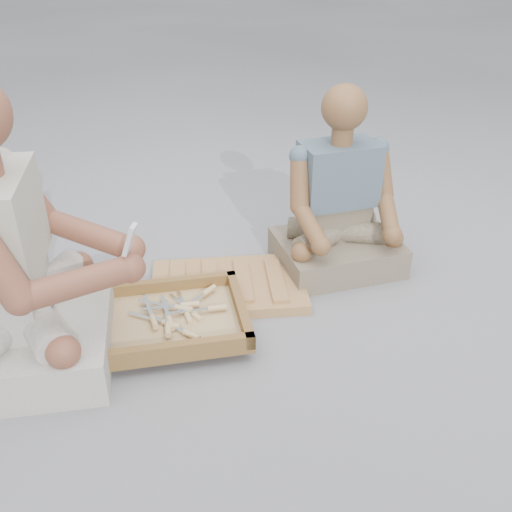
{
  "coord_description": "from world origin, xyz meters",
  "views": [
    {
      "loc": [
        0.03,
        -1.72,
        1.34
      ],
      "look_at": [
        0.01,
        0.07,
        0.3
      ],
      "focal_mm": 40.0,
      "sensor_mm": 36.0,
      "label": 1
    }
  ],
  "objects_px": {
    "tool_tray": "(171,320)",
    "companion": "(339,211)",
    "craftsman": "(23,273)",
    "carved_panel": "(228,286)"
  },
  "relations": [
    {
      "from": "tool_tray",
      "to": "companion",
      "type": "distance_m",
      "value": 0.88
    },
    {
      "from": "tool_tray",
      "to": "craftsman",
      "type": "bearing_deg",
      "value": -166.42
    },
    {
      "from": "craftsman",
      "to": "carved_panel",
      "type": "bearing_deg",
      "value": 111.81
    },
    {
      "from": "carved_panel",
      "to": "craftsman",
      "type": "xyz_separation_m",
      "value": [
        -0.65,
        -0.41,
        0.32
      ]
    },
    {
      "from": "craftsman",
      "to": "companion",
      "type": "bearing_deg",
      "value": 109.04
    },
    {
      "from": "tool_tray",
      "to": "companion",
      "type": "bearing_deg",
      "value": 37.99
    },
    {
      "from": "carved_panel",
      "to": "companion",
      "type": "bearing_deg",
      "value": 25.26
    },
    {
      "from": "tool_tray",
      "to": "craftsman",
      "type": "xyz_separation_m",
      "value": [
        -0.46,
        -0.11,
        0.27
      ]
    },
    {
      "from": "companion",
      "to": "carved_panel",
      "type": "bearing_deg",
      "value": 7.47
    },
    {
      "from": "carved_panel",
      "to": "companion",
      "type": "relative_size",
      "value": 0.79
    }
  ]
}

